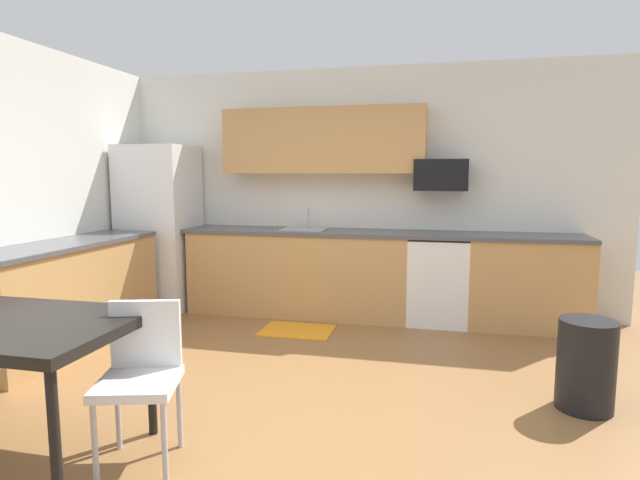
{
  "coord_description": "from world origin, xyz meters",
  "views": [
    {
      "loc": [
        0.95,
        -3.09,
        1.53
      ],
      "look_at": [
        0.0,
        1.0,
        1.0
      ],
      "focal_mm": 28.83,
      "sensor_mm": 36.0,
      "label": 1
    }
  ],
  "objects": [
    {
      "name": "sink_faucet",
      "position": [
        -0.48,
        2.48,
        1.04
      ],
      "size": [
        0.02,
        0.02,
        0.24
      ],
      "primitive_type": "cylinder",
      "color": "#B2B5BA",
      "rests_on": "countertop_back"
    },
    {
      "name": "cabinet_run_left",
      "position": [
        -2.3,
        0.8,
        0.45
      ],
      "size": [
        0.6,
        2.0,
        0.9
      ],
      "primitive_type": "cube",
      "color": "tan",
      "rests_on": "ground"
    },
    {
      "name": "countertop_left",
      "position": [
        -2.3,
        0.8,
        0.92
      ],
      "size": [
        0.64,
        2.0,
        0.04
      ],
      "primitive_type": "cube",
      "color": "#4C4C51",
      "rests_on": "cabinet_run_left"
    },
    {
      "name": "floor_mat",
      "position": [
        -0.38,
        1.65,
        0.01
      ],
      "size": [
        0.7,
        0.5,
        0.01
      ],
      "primitive_type": "cube",
      "color": "orange",
      "rests_on": "ground"
    },
    {
      "name": "trash_bin",
      "position": [
        1.92,
        0.44,
        0.3
      ],
      "size": [
        0.36,
        0.36,
        0.6
      ],
      "primitive_type": "cylinder",
      "color": "black",
      "rests_on": "ground"
    },
    {
      "name": "wall_back",
      "position": [
        0.0,
        2.65,
        1.35
      ],
      "size": [
        5.8,
        0.1,
        2.7
      ],
      "primitive_type": "cube",
      "color": "silver",
      "rests_on": "ground"
    },
    {
      "name": "cabinet_run_back",
      "position": [
        -0.55,
        2.3,
        0.45
      ],
      "size": [
        2.41,
        0.6,
        0.9
      ],
      "primitive_type": "cube",
      "color": "tan",
      "rests_on": "ground"
    },
    {
      "name": "sink_basin",
      "position": [
        -0.48,
        2.3,
        0.88
      ],
      "size": [
        0.48,
        0.4,
        0.14
      ],
      "primitive_type": "cube",
      "color": "#A5A8AD",
      "rests_on": "countertop_back"
    },
    {
      "name": "ground_plane",
      "position": [
        0.0,
        0.0,
        0.0
      ],
      "size": [
        12.0,
        12.0,
        0.0
      ],
      "primitive_type": "plane",
      "color": "olive"
    },
    {
      "name": "oven_range",
      "position": [
        0.96,
        2.3,
        0.46
      ],
      "size": [
        0.6,
        0.6,
        0.91
      ],
      "color": "white",
      "rests_on": "ground"
    },
    {
      "name": "refrigerator",
      "position": [
        -2.18,
        2.22,
        0.93
      ],
      "size": [
        0.76,
        0.7,
        1.86
      ],
      "primitive_type": "cube",
      "color": "white",
      "rests_on": "ground"
    },
    {
      "name": "dining_table",
      "position": [
        -1.31,
        -0.89,
        0.7
      ],
      "size": [
        1.4,
        0.9,
        0.77
      ],
      "color": "black",
      "rests_on": "ground"
    },
    {
      "name": "cabinet_run_back_right",
      "position": [
        1.83,
        2.3,
        0.45
      ],
      "size": [
        1.14,
        0.6,
        0.9
      ],
      "primitive_type": "cube",
      "color": "tan",
      "rests_on": "ground"
    },
    {
      "name": "countertop_back",
      "position": [
        0.0,
        2.3,
        0.92
      ],
      "size": [
        4.8,
        0.64,
        0.04
      ],
      "primitive_type": "cube",
      "color": "#4C4C51",
      "rests_on": "cabinet_run_back"
    },
    {
      "name": "chair_near_table",
      "position": [
        -0.58,
        -0.74,
        0.5
      ],
      "size": [
        0.5,
        0.5,
        0.85
      ],
      "color": "white",
      "rests_on": "ground"
    },
    {
      "name": "microwave",
      "position": [
        0.96,
        2.4,
        1.53
      ],
      "size": [
        0.54,
        0.36,
        0.32
      ],
      "primitive_type": "cube",
      "color": "black"
    },
    {
      "name": "upper_cabinets_back",
      "position": [
        -0.3,
        2.43,
        1.9
      ],
      "size": [
        2.2,
        0.34,
        0.7
      ],
      "primitive_type": "cube",
      "color": "tan"
    }
  ]
}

